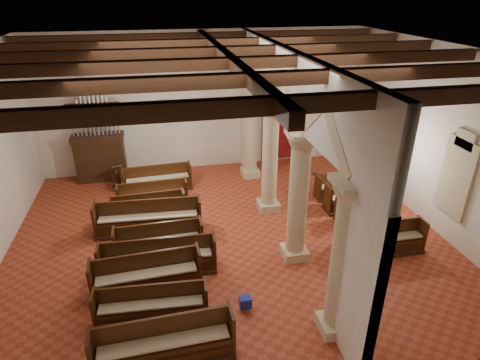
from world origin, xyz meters
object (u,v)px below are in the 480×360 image
(pipe_organ, at_px, (99,149))
(aisle_pew_0, at_px, (392,242))
(lectern, at_px, (117,178))
(processional_banner, at_px, (317,158))
(nave_pew_0, at_px, (165,348))

(pipe_organ, relative_size, aisle_pew_0, 2.23)
(lectern, height_order, processional_banner, processional_banner)
(nave_pew_0, bearing_deg, pipe_organ, 100.74)
(pipe_organ, xyz_separation_m, nave_pew_0, (2.26, -10.06, -1.01))
(processional_banner, bearing_deg, pipe_organ, 167.90)
(lectern, xyz_separation_m, processional_banner, (8.50, -0.42, 0.34))
(lectern, distance_m, nave_pew_0, 9.14)
(pipe_organ, relative_size, processional_banner, 1.93)
(processional_banner, distance_m, aisle_pew_0, 5.91)
(nave_pew_0, distance_m, aisle_pew_0, 7.61)
(processional_banner, relative_size, aisle_pew_0, 1.16)
(pipe_organ, xyz_separation_m, aisle_pew_0, (9.38, -7.37, -1.02))
(pipe_organ, height_order, aisle_pew_0, pipe_organ)
(pipe_organ, height_order, nave_pew_0, pipe_organ)
(lectern, relative_size, processional_banner, 0.47)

